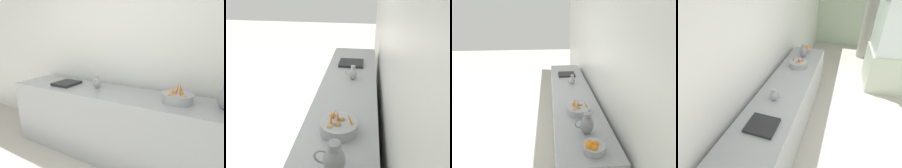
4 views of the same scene
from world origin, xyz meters
The scene contains 5 objects.
tile_wall_left centered at (-1.95, 0.72, 1.50)m, with size 0.10×8.62×3.00m, color white.
prep_counter centered at (-1.51, 0.22, 0.45)m, with size 0.66×3.19×0.91m, color #9EA0A5.
vegetable_colander centered at (-1.50, 0.89, 0.96)m, with size 0.31×0.31×0.23m.
metal_pitcher_short centered at (-1.55, -0.15, 0.99)m, with size 0.15×0.10×0.18m.
counter_sink_basin centered at (-1.49, -0.64, 0.93)m, with size 0.34×0.30×0.04m, color #232326.
Camera 1 is at (0.42, 1.18, 1.59)m, focal length 29.30 mm.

